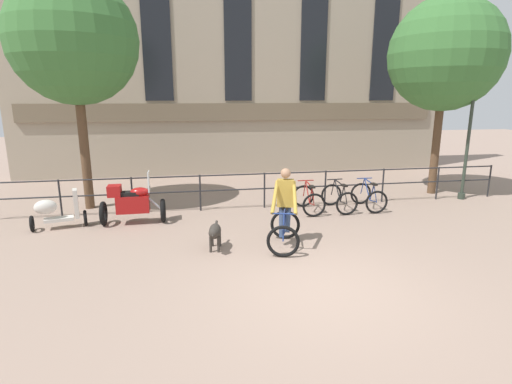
{
  "coord_description": "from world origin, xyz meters",
  "views": [
    {
      "loc": [
        -2.27,
        -6.0,
        3.2
      ],
      "look_at": [
        -0.67,
        2.86,
        1.05
      ],
      "focal_mm": 28.0,
      "sensor_mm": 36.0,
      "label": 1
    }
  ],
  "objects_px": {
    "street_lamp": "(469,130)",
    "parked_bicycle_near_lamp": "(309,199)",
    "parked_motorcycle": "(132,203)",
    "dog": "(215,232)",
    "parked_bicycle_mid_right": "(368,197)",
    "parked_scooter": "(56,211)",
    "cyclist_with_bike": "(285,212)",
    "parked_bicycle_mid_left": "(339,198)"
  },
  "relations": [
    {
      "from": "parked_bicycle_near_lamp",
      "to": "parked_bicycle_mid_right",
      "type": "relative_size",
      "value": 1.0
    },
    {
      "from": "parked_bicycle_mid_right",
      "to": "parked_scooter",
      "type": "height_order",
      "value": "parked_scooter"
    },
    {
      "from": "parked_motorcycle",
      "to": "parked_scooter",
      "type": "xyz_separation_m",
      "value": [
        -1.81,
        -0.09,
        -0.1
      ]
    },
    {
      "from": "cyclist_with_bike",
      "to": "parked_bicycle_mid_left",
      "type": "bearing_deg",
      "value": 64.12
    },
    {
      "from": "parked_bicycle_near_lamp",
      "to": "street_lamp",
      "type": "relative_size",
      "value": 0.29
    },
    {
      "from": "parked_scooter",
      "to": "parked_bicycle_mid_left",
      "type": "bearing_deg",
      "value": -101.04
    },
    {
      "from": "parked_bicycle_near_lamp",
      "to": "parked_bicycle_mid_right",
      "type": "bearing_deg",
      "value": -179.2
    },
    {
      "from": "parked_bicycle_near_lamp",
      "to": "parked_bicycle_mid_left",
      "type": "relative_size",
      "value": 0.98
    },
    {
      "from": "cyclist_with_bike",
      "to": "street_lamp",
      "type": "xyz_separation_m",
      "value": [
        6.63,
        3.0,
        1.43
      ]
    },
    {
      "from": "cyclist_with_bike",
      "to": "parked_bicycle_mid_right",
      "type": "height_order",
      "value": "cyclist_with_bike"
    },
    {
      "from": "street_lamp",
      "to": "parked_bicycle_near_lamp",
      "type": "bearing_deg",
      "value": -174.11
    },
    {
      "from": "parked_bicycle_near_lamp",
      "to": "street_lamp",
      "type": "height_order",
      "value": "street_lamp"
    },
    {
      "from": "parked_bicycle_mid_left",
      "to": "parked_scooter",
      "type": "relative_size",
      "value": 0.86
    },
    {
      "from": "parked_scooter",
      "to": "cyclist_with_bike",
      "type": "bearing_deg",
      "value": -125.49
    },
    {
      "from": "cyclist_with_bike",
      "to": "parked_bicycle_near_lamp",
      "type": "distance_m",
      "value": 2.82
    },
    {
      "from": "cyclist_with_bike",
      "to": "parked_bicycle_mid_left",
      "type": "relative_size",
      "value": 1.48
    },
    {
      "from": "parked_bicycle_near_lamp",
      "to": "street_lamp",
      "type": "distance_m",
      "value": 5.64
    },
    {
      "from": "parked_motorcycle",
      "to": "parked_bicycle_mid_left",
      "type": "xyz_separation_m",
      "value": [
        5.7,
        0.26,
        -0.2
      ]
    },
    {
      "from": "parked_bicycle_mid_left",
      "to": "parked_bicycle_mid_right",
      "type": "bearing_deg",
      "value": 176.66
    },
    {
      "from": "cyclist_with_bike",
      "to": "parked_motorcycle",
      "type": "bearing_deg",
      "value": 164.03
    },
    {
      "from": "parked_motorcycle",
      "to": "parked_bicycle_near_lamp",
      "type": "bearing_deg",
      "value": -87.68
    },
    {
      "from": "parked_motorcycle",
      "to": "parked_scooter",
      "type": "relative_size",
      "value": 1.2
    },
    {
      "from": "parked_motorcycle",
      "to": "parked_bicycle_near_lamp",
      "type": "relative_size",
      "value": 1.44
    },
    {
      "from": "cyclist_with_bike",
      "to": "parked_bicycle_mid_left",
      "type": "height_order",
      "value": "cyclist_with_bike"
    },
    {
      "from": "parked_scooter",
      "to": "street_lamp",
      "type": "relative_size",
      "value": 0.34
    },
    {
      "from": "parked_bicycle_near_lamp",
      "to": "parked_bicycle_mid_left",
      "type": "xyz_separation_m",
      "value": [
        0.91,
        0.0,
        0.0
      ]
    },
    {
      "from": "street_lamp",
      "to": "dog",
      "type": "bearing_deg",
      "value": -159.61
    },
    {
      "from": "street_lamp",
      "to": "cyclist_with_bike",
      "type": "bearing_deg",
      "value": -155.62
    },
    {
      "from": "street_lamp",
      "to": "parked_motorcycle",
      "type": "bearing_deg",
      "value": -175.45
    },
    {
      "from": "parked_bicycle_near_lamp",
      "to": "street_lamp",
      "type": "xyz_separation_m",
      "value": [
        5.3,
        0.55,
        1.83
      ]
    },
    {
      "from": "cyclist_with_bike",
      "to": "street_lamp",
      "type": "bearing_deg",
      "value": 40.85
    },
    {
      "from": "parked_bicycle_mid_left",
      "to": "parked_scooter",
      "type": "bearing_deg",
      "value": -0.72
    },
    {
      "from": "parked_bicycle_near_lamp",
      "to": "parked_scooter",
      "type": "xyz_separation_m",
      "value": [
        -6.6,
        -0.34,
        0.1
      ]
    },
    {
      "from": "parked_bicycle_near_lamp",
      "to": "parked_bicycle_mid_right",
      "type": "xyz_separation_m",
      "value": [
        1.82,
        -0.0,
        0.0
      ]
    },
    {
      "from": "parked_motorcycle",
      "to": "parked_bicycle_near_lamp",
      "type": "xyz_separation_m",
      "value": [
        4.79,
        0.26,
        -0.2
      ]
    },
    {
      "from": "dog",
      "to": "parked_motorcycle",
      "type": "height_order",
      "value": "parked_motorcycle"
    },
    {
      "from": "parked_bicycle_near_lamp",
      "to": "parked_scooter",
      "type": "relative_size",
      "value": 0.84
    },
    {
      "from": "dog",
      "to": "street_lamp",
      "type": "bearing_deg",
      "value": 30.32
    },
    {
      "from": "street_lamp",
      "to": "parked_bicycle_mid_left",
      "type": "bearing_deg",
      "value": -172.9
    },
    {
      "from": "dog",
      "to": "parked_motorcycle",
      "type": "bearing_deg",
      "value": 140.86
    },
    {
      "from": "cyclist_with_bike",
      "to": "parked_bicycle_near_lamp",
      "type": "xyz_separation_m",
      "value": [
        1.33,
        2.46,
        -0.41
      ]
    },
    {
      "from": "cyclist_with_bike",
      "to": "parked_bicycle_mid_right",
      "type": "xyz_separation_m",
      "value": [
        3.15,
        2.46,
        -0.41
      ]
    }
  ]
}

